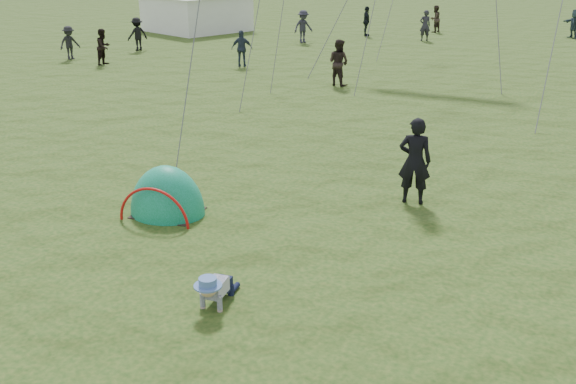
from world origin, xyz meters
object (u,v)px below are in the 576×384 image
at_px(event_marquee, 196,0).
at_px(standing_adult, 415,161).
at_px(crawling_toddler, 215,288).
at_px(popup_tent, 168,213).

bearing_deg(event_marquee, standing_adult, -28.81).
distance_m(crawling_toddler, standing_adult, 5.70).
xyz_separation_m(popup_tent, standing_adult, (4.33, 2.84, 0.94)).
relative_size(popup_tent, event_marquee, 0.37).
bearing_deg(crawling_toddler, event_marquee, 116.93).
xyz_separation_m(crawling_toddler, popup_tent, (-2.84, 2.63, -0.30)).
height_order(standing_adult, event_marquee, event_marquee).
bearing_deg(popup_tent, standing_adult, 24.81).
relative_size(popup_tent, standing_adult, 1.09).
height_order(popup_tent, event_marquee, event_marquee).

